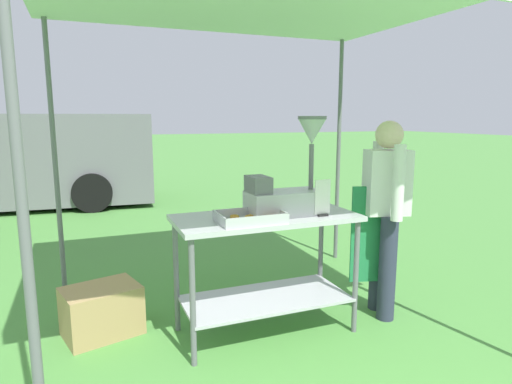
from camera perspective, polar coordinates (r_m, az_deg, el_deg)
The scene contains 8 objects.
ground_plane at distance 7.86m, azimuth -12.95°, elevation -2.51°, with size 70.00×70.00×0.00m, color #519342.
stall_canopy at distance 3.34m, azimuth 0.71°, elevation 23.56°, with size 3.13×2.59×2.52m.
donut_cart at distance 3.30m, azimuth 1.30°, elevation -7.31°, with size 1.36×0.63×0.92m.
donut_tray at distance 3.05m, azimuth -0.72°, elevation -3.51°, with size 0.46×0.31×0.07m.
donut_fryer at distance 3.24m, azimuth 4.22°, elevation 0.85°, with size 0.61×0.28×0.73m.
menu_sign at distance 3.24m, azimuth 8.68°, elevation -1.09°, with size 0.13×0.05×0.27m.
vendor at distance 3.69m, azimuth 16.48°, elevation -2.10°, with size 0.47×0.53×1.61m.
supply_crate at distance 3.62m, azimuth -19.51°, elevation -14.41°, with size 0.62×0.52×0.37m.
Camera 1 is at (-1.14, -1.60, 1.64)m, focal length 30.61 mm.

